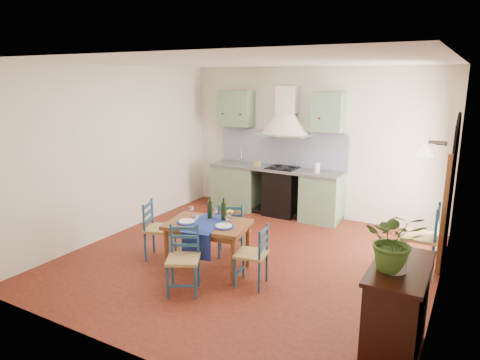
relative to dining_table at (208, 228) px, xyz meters
name	(u,v)px	position (x,y,z in m)	size (l,w,h in m)	color
floor	(249,259)	(0.32, 0.59, -0.61)	(5.00, 5.00, 0.00)	#46170F
back_wall	(284,161)	(-0.15, 2.88, 0.44)	(5.00, 0.96, 2.80)	silver
right_wall	(448,188)	(2.81, 0.87, 0.73)	(0.26, 5.00, 2.80)	silver
left_wall	(118,151)	(-2.18, 0.59, 0.79)	(0.04, 5.00, 2.80)	silver
ceiling	(250,62)	(0.32, 0.59, 2.19)	(5.00, 5.00, 0.01)	white
dining_table	(208,228)	(0.00, 0.00, 0.00)	(1.19, 0.93, 1.01)	brown
chair_near	(184,259)	(0.06, -0.64, -0.18)	(0.53, 0.53, 0.83)	navy
chair_far	(231,228)	(0.00, 0.60, -0.18)	(0.53, 0.53, 0.83)	navy
chair_left	(158,229)	(-0.88, 0.00, -0.17)	(0.52, 0.52, 0.86)	navy
chair_right	(253,255)	(0.74, -0.08, -0.20)	(0.43, 0.43, 0.80)	navy
chair_spare	(422,238)	(2.55, 1.36, -0.11)	(0.47, 0.47, 0.97)	navy
sideboard	(397,308)	(2.57, -0.70, -0.10)	(0.50, 1.05, 0.94)	black
potted_plant	(395,240)	(2.52, -0.83, 0.60)	(0.50, 0.44, 0.56)	#365A1F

